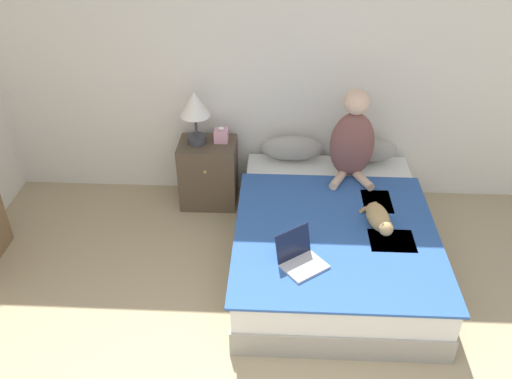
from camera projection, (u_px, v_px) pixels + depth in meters
wall_back at (275, 62)px, 4.63m from camera, size 5.92×0.05×2.55m
bed at (332, 240)px, 4.28m from camera, size 1.51×2.02×0.44m
pillow_near at (292, 148)px, 4.85m from camera, size 0.56×0.20×0.23m
pillow_far at (365, 150)px, 4.82m from camera, size 0.56×0.20×0.23m
person_sitting at (353, 140)px, 4.49m from camera, size 0.38×0.37×0.79m
cat_tabby at (379, 218)px, 4.01m from camera, size 0.22×0.51×0.16m
laptop_open at (300, 258)px, 3.68m from camera, size 0.38×0.38×0.23m
nightstand at (209, 173)px, 4.95m from camera, size 0.51×0.41×0.62m
table_lamp at (195, 108)px, 4.61m from camera, size 0.26×0.26×0.48m
tissue_box at (221, 135)px, 4.79m from camera, size 0.12×0.12×0.14m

